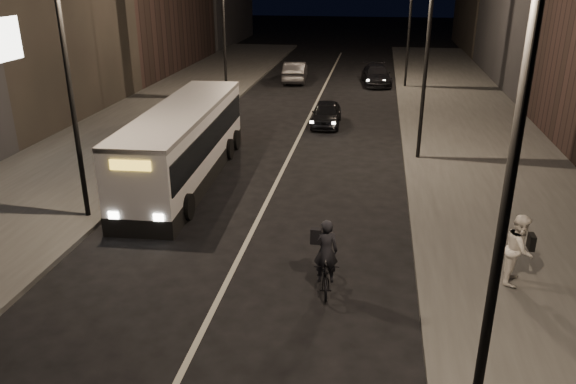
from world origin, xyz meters
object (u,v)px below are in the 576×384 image
at_px(city_bus, 184,141).
at_px(cyclist_on_bicycle, 326,266).
at_px(pedestrian_woman, 519,249).
at_px(car_far, 376,75).
at_px(car_near, 326,114).
at_px(streetlight_right_near, 494,156).
at_px(streetlight_right_mid, 422,34).
at_px(streetlight_left_near, 74,56).
at_px(streetlight_left_far, 228,12).
at_px(streetlight_right_far, 407,8).
at_px(car_mid, 295,72).

bearing_deg(city_bus, cyclist_on_bicycle, -52.25).
bearing_deg(pedestrian_woman, car_far, 26.46).
bearing_deg(car_near, pedestrian_woman, -68.78).
bearing_deg(cyclist_on_bicycle, city_bus, 122.97).
bearing_deg(streetlight_right_near, cyclist_on_bicycle, 119.21).
xyz_separation_m(streetlight_right_mid, car_near, (-4.23, 5.33, -4.74)).
bearing_deg(cyclist_on_bicycle, streetlight_right_mid, 69.33).
distance_m(streetlight_left_near, streetlight_left_far, 18.00).
bearing_deg(car_near, streetlight_right_far, 67.25).
bearing_deg(streetlight_right_far, city_bus, -114.32).
height_order(streetlight_right_near, city_bus, streetlight_right_near).
bearing_deg(streetlight_left_far, city_bus, -82.83).
height_order(streetlight_right_far, pedestrian_woman, streetlight_right_far).
xyz_separation_m(streetlight_right_near, car_mid, (-7.64, 33.21, -4.62)).
bearing_deg(car_mid, city_bus, 82.67).
bearing_deg(streetlight_left_far, car_near, -35.97).
distance_m(city_bus, cyclist_on_bicycle, 9.73).
height_order(streetlight_right_far, car_far, streetlight_right_far).
height_order(city_bus, car_mid, city_bus).
bearing_deg(cyclist_on_bicycle, streetlight_left_near, 151.15).
bearing_deg(car_near, city_bus, -118.52).
relative_size(streetlight_left_far, car_far, 1.76).
bearing_deg(streetlight_right_mid, pedestrian_woman, -77.96).
height_order(streetlight_right_mid, car_far, streetlight_right_mid).
relative_size(car_near, car_far, 0.80).
distance_m(city_bus, car_near, 10.28).
xyz_separation_m(city_bus, pedestrian_woman, (11.12, -6.48, -0.47)).
bearing_deg(streetlight_right_far, cyclist_on_bicycle, -95.66).
bearing_deg(streetlight_left_far, pedestrian_woman, -57.60).
bearing_deg(car_mid, car_near, 102.23).
height_order(streetlight_right_far, streetlight_left_near, same).
height_order(cyclist_on_bicycle, car_near, cyclist_on_bicycle).
distance_m(streetlight_left_far, car_near, 9.26).
relative_size(streetlight_right_mid, streetlight_left_near, 1.00).
bearing_deg(streetlight_left_near, car_mid, 83.16).
relative_size(streetlight_right_mid, city_bus, 0.75).
xyz_separation_m(cyclist_on_bicycle, car_far, (0.96, 28.30, -0.02)).
bearing_deg(streetlight_right_far, pedestrian_woman, -85.24).
xyz_separation_m(car_near, car_mid, (-3.42, 11.88, 0.11)).
bearing_deg(streetlight_left_far, cyclist_on_bicycle, -69.38).
relative_size(streetlight_right_far, city_bus, 0.75).
xyz_separation_m(streetlight_right_mid, pedestrian_woman, (2.18, -10.24, -4.26)).
bearing_deg(streetlight_right_mid, car_near, 128.42).
xyz_separation_m(city_bus, car_far, (7.20, 20.89, -0.90)).
height_order(cyclist_on_bicycle, pedestrian_woman, cyclist_on_bicycle).
relative_size(streetlight_right_far, streetlight_left_far, 1.00).
bearing_deg(streetlight_right_near, car_near, 101.21).
relative_size(city_bus, car_mid, 2.42).
bearing_deg(streetlight_right_mid, cyclist_on_bicycle, -103.56).
relative_size(streetlight_right_near, streetlight_right_mid, 1.00).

